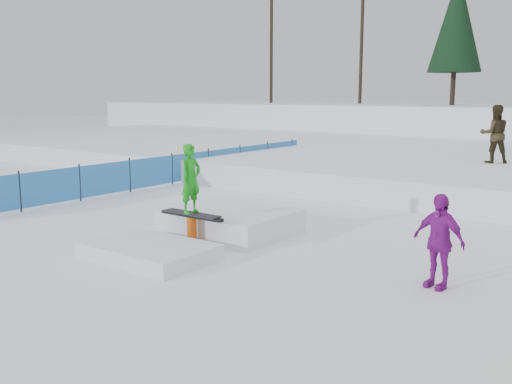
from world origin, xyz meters
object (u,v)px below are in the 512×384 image
Objects in this scene: safety_fence at (172,169)px; spectator_purple at (438,241)px; jib_rail_feature at (210,226)px; walker_olive at (495,134)px.

safety_fence is 10.28× the size of spectator_purple.
jib_rail_feature is at bearing -39.34° from safety_fence.
jib_rail_feature reaches higher than safety_fence.
spectator_purple is 0.35× the size of jib_rail_feature.
spectator_purple is at bearing -24.75° from safety_fence.
jib_rail_feature reaches higher than spectator_purple.
walker_olive is at bearing 75.14° from jib_rail_feature.
walker_olive is (8.98, 6.20, 1.22)m from safety_fence.
spectator_purple is (11.00, -5.07, 0.23)m from safety_fence.
walker_olive reaches higher than jib_rail_feature.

